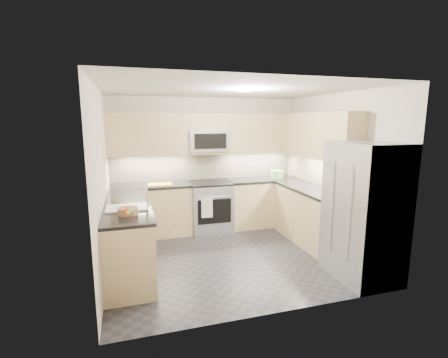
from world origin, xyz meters
TOP-DOWN VIEW (x-y plane):
  - floor at (0.00, 0.00)m, footprint 3.60×3.20m
  - ceiling at (0.00, 0.00)m, footprint 3.60×3.20m
  - wall_back at (0.00, 1.60)m, footprint 3.60×0.02m
  - wall_front at (0.00, -1.60)m, footprint 3.60×0.02m
  - wall_left at (-1.80, 0.00)m, footprint 0.02×3.20m
  - wall_right at (1.80, 0.00)m, footprint 0.02×3.20m
  - base_cab_back_left at (-1.09, 1.30)m, footprint 1.42×0.60m
  - base_cab_back_right at (1.09, 1.30)m, footprint 1.42×0.60m
  - base_cab_right at (1.50, 0.15)m, footprint 0.60×1.70m
  - base_cab_peninsula at (-1.50, 0.00)m, footprint 0.60×2.00m
  - countertop_back_left at (-1.09, 1.30)m, footprint 1.42×0.63m
  - countertop_back_right at (1.09, 1.30)m, footprint 1.42×0.63m
  - countertop_right at (1.50, 0.15)m, footprint 0.63×1.70m
  - countertop_peninsula at (-1.50, 0.00)m, footprint 0.63×2.00m
  - upper_cab_back at (0.00, 1.43)m, footprint 3.60×0.35m
  - upper_cab_right at (1.62, 0.28)m, footprint 0.35×1.95m
  - backsplash_back at (0.00, 1.60)m, footprint 3.60×0.01m
  - backsplash_right at (1.80, 0.45)m, footprint 0.01×2.30m
  - gas_range at (0.00, 1.28)m, footprint 0.76×0.65m
  - range_cooktop at (0.00, 1.28)m, footprint 0.76×0.65m
  - oven_door_glass at (0.00, 0.95)m, footprint 0.62×0.02m
  - oven_handle at (0.00, 0.93)m, footprint 0.60×0.02m
  - microwave at (0.00, 1.40)m, footprint 0.76×0.40m
  - microwave_door at (0.00, 1.20)m, footprint 0.60×0.01m
  - refrigerator at (1.45, -1.15)m, footprint 0.70×0.90m
  - fridge_handle_left at (1.08, -1.33)m, footprint 0.02×0.02m
  - fridge_handle_right at (1.08, -0.97)m, footprint 0.02×0.02m
  - sink_basin at (-1.50, -0.25)m, footprint 0.52×0.38m
  - faucet at (-1.24, -0.25)m, footprint 0.03×0.03m
  - utensil_bowl at (1.39, 1.29)m, footprint 0.28×0.28m
  - cutting_board at (-0.93, 1.25)m, footprint 0.46×0.34m
  - fruit_basket at (-1.49, -0.54)m, footprint 0.31×0.31m
  - fruit_apple at (-1.50, -0.81)m, footprint 0.07×0.07m
  - fruit_pear at (-1.46, -0.82)m, footprint 0.06×0.06m
  - dish_towel_check at (-0.15, 0.91)m, footprint 0.20×0.04m
  - fruit_orange at (-1.48, -0.89)m, footprint 0.06×0.06m

SIDE VIEW (x-z plane):
  - floor at x=0.00m, z-range 0.00..0.00m
  - base_cab_back_left at x=-1.09m, z-range 0.00..0.90m
  - base_cab_back_right at x=1.09m, z-range 0.00..0.90m
  - base_cab_right at x=1.50m, z-range 0.00..0.90m
  - base_cab_peninsula at x=-1.50m, z-range 0.00..0.90m
  - oven_door_glass at x=0.00m, z-range 0.22..0.68m
  - gas_range at x=0.00m, z-range 0.00..0.91m
  - dish_towel_check at x=-0.15m, z-range 0.36..0.74m
  - oven_handle at x=0.00m, z-range 0.71..0.73m
  - sink_basin at x=-1.50m, z-range 0.80..0.96m
  - refrigerator at x=1.45m, z-range 0.00..1.80m
  - range_cooktop at x=0.00m, z-range 0.90..0.93m
  - countertop_back_left at x=-1.09m, z-range 0.90..0.94m
  - countertop_back_right at x=1.09m, z-range 0.90..0.94m
  - countertop_right at x=1.50m, z-range 0.90..0.94m
  - countertop_peninsula at x=-1.50m, z-range 0.90..0.94m
  - cutting_board at x=-0.93m, z-range 0.94..0.95m
  - fridge_handle_left at x=1.08m, z-range 0.35..1.55m
  - fridge_handle_right at x=1.08m, z-range 0.35..1.55m
  - fruit_basket at x=-1.49m, z-range 0.94..1.03m
  - utensil_bowl at x=1.39m, z-range 0.94..1.09m
  - fruit_orange at x=-1.48m, z-range 1.02..1.08m
  - fruit_apple at x=-1.50m, z-range 1.02..1.09m
  - fruit_pear at x=-1.46m, z-range 1.02..1.09m
  - faucet at x=-1.24m, z-range 0.94..1.22m
  - backsplash_back at x=0.00m, z-range 0.94..1.45m
  - backsplash_right at x=1.80m, z-range 0.94..1.45m
  - wall_back at x=0.00m, z-range 0.00..2.50m
  - wall_front at x=0.00m, z-range 0.00..2.50m
  - wall_left at x=-1.80m, z-range 0.00..2.50m
  - wall_right at x=1.80m, z-range 0.00..2.50m
  - microwave at x=0.00m, z-range 1.50..1.90m
  - microwave_door at x=0.00m, z-range 1.56..1.84m
  - upper_cab_back at x=0.00m, z-range 1.45..2.20m
  - upper_cab_right at x=1.62m, z-range 1.45..2.20m
  - ceiling at x=0.00m, z-range 2.49..2.51m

